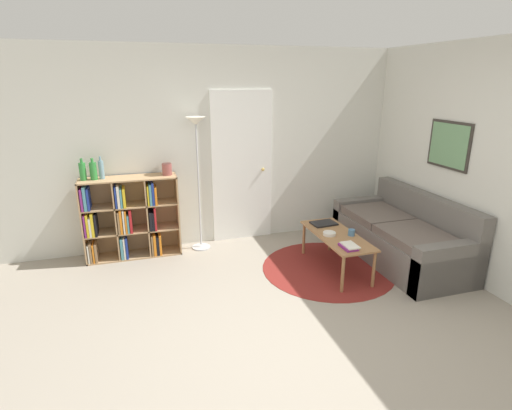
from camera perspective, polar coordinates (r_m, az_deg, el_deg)
The scene contains 16 objects.
ground_plane at distance 3.65m, azimuth 7.16°, elevation -19.46°, with size 14.00×14.00×0.00m, color gray.
wall_back at distance 5.44m, azimuth -3.37°, elevation 8.04°, with size 7.52×0.11×2.60m.
wall_right at distance 5.35m, azimuth 24.97°, elevation 6.40°, with size 0.08×5.56×2.60m.
rug at distance 4.96m, azimuth 10.21°, elevation -8.88°, with size 1.58×1.58×0.01m.
bookshelf at distance 5.29m, azimuth -17.84°, elevation -1.80°, with size 1.16×0.34×1.04m.
floor_lamp at distance 5.11m, azimuth -8.48°, elevation 8.57°, with size 0.25×0.25×1.74m.
couch at distance 5.36m, azimuth 20.30°, elevation -4.38°, with size 0.86×1.88×0.83m.
coffee_table at distance 4.81m, azimuth 11.45°, elevation -4.67°, with size 0.46×1.11×0.44m.
laptop at distance 5.09m, azimuth 9.66°, elevation -2.60°, with size 0.32×0.24×0.02m.
bowl at distance 4.75m, azimuth 10.44°, elevation -4.04°, with size 0.15×0.15×0.04m.
book_stack_on_table at distance 4.44m, azimuth 13.13°, elevation -5.77°, with size 0.16×0.22×0.04m.
cup at distance 4.78m, azimuth 13.48°, elevation -3.84°, with size 0.08×0.08×0.07m.
bottle_left at distance 5.16m, azimuth -23.53°, elevation 4.45°, with size 0.08×0.08×0.26m.
bottle_middle at distance 5.14m, azimuth -22.23°, elevation 4.56°, with size 0.08×0.08×0.26m.
bottle_right at distance 5.15m, azimuth -21.23°, elevation 4.75°, with size 0.06×0.06×0.27m.
vase_on_shelf at distance 5.13m, azimuth -12.60°, elevation 5.02°, with size 0.12×0.12×0.15m.
Camera 1 is at (-1.25, -2.64, 2.20)m, focal length 28.00 mm.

